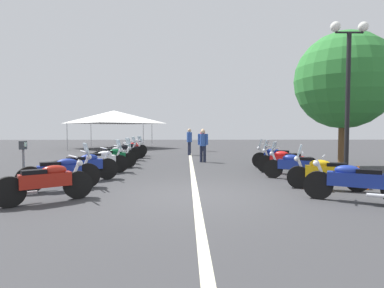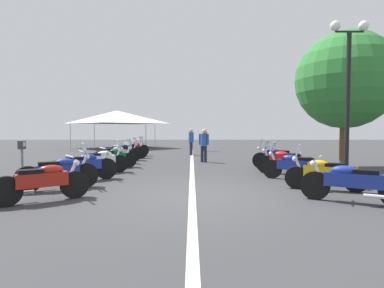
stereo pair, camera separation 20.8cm
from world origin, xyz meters
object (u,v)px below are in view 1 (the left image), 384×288
Objects in this scene: motorcycle_right_row_0 at (355,182)px; traffic_cone_2 at (359,178)px; motorcycle_right_row_2 at (296,165)px; motorcycle_left_row_8 at (131,149)px; motorcycle_right_row_4 at (276,157)px; motorcycle_left_row_7 at (128,150)px; motorcycle_left_row_5 at (114,154)px; motorcycle_left_row_0 at (46,182)px; motorcycle_left_row_4 at (112,157)px; traffic_cone_1 at (358,177)px; motorcycle_left_row_2 at (84,166)px; street_lamp_twin_globe at (348,73)px; motorcycle_left_row_1 at (61,172)px; bystander_1 at (203,143)px; motorcycle_right_row_1 at (326,173)px; bystander_0 at (203,138)px; motorcycle_right_row_3 at (286,161)px; parking_meter at (23,156)px; motorcycle_left_row_3 at (101,161)px; event_tent at (114,117)px; bystander_2 at (189,140)px; roadside_tree_0 at (344,81)px; motorcycle_left_row_6 at (121,152)px.

motorcycle_right_row_0 is 1.80m from traffic_cone_2.
motorcycle_left_row_8 is at bearing -20.75° from motorcycle_right_row_2.
motorcycle_right_row_4 is at bearing 12.60° from traffic_cone_2.
motorcycle_left_row_7 is at bearing -27.30° from motorcycle_right_row_0.
motorcycle_left_row_8 is at bearing 54.07° from motorcycle_left_row_5.
motorcycle_left_row_7 reaches higher than motorcycle_left_row_0.
traffic_cone_1 is (-4.19, -7.73, -0.17)m from motorcycle_left_row_4.
motorcycle_left_row_2 is 6.60m from motorcycle_right_row_2.
street_lamp_twin_globe is 8.18× the size of traffic_cone_1.
motorcycle_left_row_1 is 1.16× the size of bystander_1.
motorcycle_left_row_4 is 7.09m from motorcycle_right_row_2.
motorcycle_left_row_8 is at bearing 58.26° from motorcycle_left_row_2.
traffic_cone_2 is (0.14, -0.96, -0.17)m from motorcycle_right_row_1.
bystander_0 reaches higher than motorcycle_right_row_0.
motorcycle_right_row_4 is (1.56, -0.13, -0.00)m from motorcycle_right_row_3.
motorcycle_right_row_0 is at bearing -7.12° from parking_meter.
motorcycle_right_row_0 is (-4.40, -6.76, -0.01)m from motorcycle_left_row_3.
street_lamp_twin_globe is 0.79× the size of event_tent.
motorcycle_right_row_3 reaches higher than motorcycle_left_row_5.
bystander_0 is (9.91, -4.22, 0.50)m from motorcycle_left_row_4.
motorcycle_left_row_8 is at bearing 38.61° from traffic_cone_2.
motorcycle_left_row_2 is 1.08× the size of motorcycle_left_row_8.
motorcycle_right_row_0 is at bearing 148.95° from traffic_cone_1.
motorcycle_left_row_1 is at bearing 41.26° from bystander_0.
bystander_2 reaches higher than motorcycle_right_row_1.
motorcycle_left_row_8 is at bearing -35.72° from motorcycle_right_row_1.
traffic_cone_2 is (1.42, -7.67, -0.16)m from motorcycle_left_row_0.
roadside_tree_0 is at bearing -59.54° from motorcycle_left_row_7.
traffic_cone_1 is (-9.71, -7.95, -0.18)m from motorcycle_left_row_8.
motorcycle_left_row_6 is at bearing -23.31° from motorcycle_right_row_0.
motorcycle_right_row_4 is 10.31m from bystander_0.
motorcycle_left_row_4 is at bearing 57.88° from motorcycle_left_row_3.
motorcycle_left_row_8 is (1.41, 0.07, -0.01)m from motorcycle_left_row_7.
bystander_1 reaches higher than motorcycle_left_row_4.
traffic_cone_1 is (1.69, -1.02, -0.17)m from motorcycle_right_row_0.
event_tent is at bearing 42.48° from roadside_tree_0.
bystander_0 reaches higher than traffic_cone_2.
motorcycle_left_row_3 is 0.29× the size of event_tent.
motorcycle_right_row_2 is (-2.89, -6.48, -0.00)m from motorcycle_left_row_4.
event_tent reaches higher than motorcycle_left_row_8.
bystander_0 is at bearing 72.76° from parking_meter.
street_lamp_twin_globe is at bearing -37.67° from motorcycle_left_row_3.
motorcycle_left_row_0 is at bearing 100.49° from traffic_cone_2.
motorcycle_left_row_7 is 3.03× the size of traffic_cone_2.
motorcycle_right_row_2 is at bearing -17.32° from motorcycle_left_row_1.
motorcycle_left_row_6 is at bearing -127.45° from motorcycle_left_row_8.
motorcycle_left_row_5 is 2.78m from motorcycle_left_row_7.
motorcycle_left_row_5 is at bearing 81.68° from roadside_tree_0.
traffic_cone_1 is at bearing -57.45° from motorcycle_left_row_4.
traffic_cone_1 is 0.37× the size of bystander_0.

